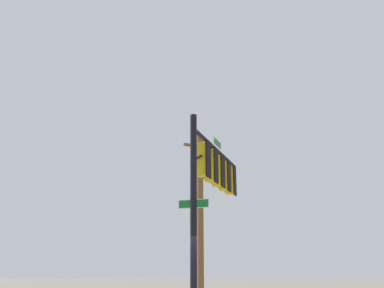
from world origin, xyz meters
name	(u,v)px	position (x,y,z in m)	size (l,w,h in m)	color
signal_pole_assembly	(213,178)	(2.09, -0.45, 4.62)	(5.04, 1.73, 6.19)	black
utility_pole	(200,214)	(7.71, 0.46, 4.09)	(1.16, 1.52, 7.95)	brown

